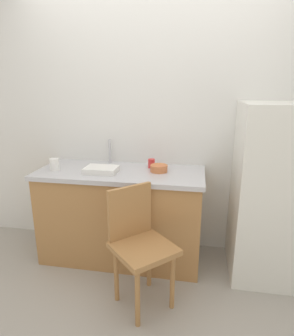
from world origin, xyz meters
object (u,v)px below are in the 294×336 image
refrigerator (269,193)px  cup_red (152,163)px  dish_tray (101,170)px  chair (139,241)px  terracotta_bowl (159,168)px  cup_white (55,165)px

refrigerator → cup_red: 1.04m
dish_tray → refrigerator: bearing=3.1°
refrigerator → chair: 1.16m
dish_tray → terracotta_bowl: terracotta_bowl is taller
terracotta_bowl → cup_red: bearing=126.5°
cup_white → cup_red: bearing=15.9°
cup_red → cup_white: size_ratio=0.76×
chair → dish_tray: 0.75m
refrigerator → cup_white: size_ratio=13.54×
refrigerator → terracotta_bowl: refrigerator is taller
refrigerator → chair: refrigerator is taller
terracotta_bowl → dish_tray: bearing=-166.8°
chair → cup_white: bearing=107.8°
terracotta_bowl → cup_red: size_ratio=1.84×
refrigerator → dish_tray: size_ratio=5.25×
refrigerator → cup_red: size_ratio=17.73×
cup_red → terracotta_bowl: bearing=-53.5°
refrigerator → terracotta_bowl: size_ratio=9.65×
refrigerator → chair: bearing=-151.1°
refrigerator → terracotta_bowl: 0.95m
dish_tray → terracotta_bowl: (0.49, 0.12, 0.01)m
chair → terracotta_bowl: size_ratio=5.84×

